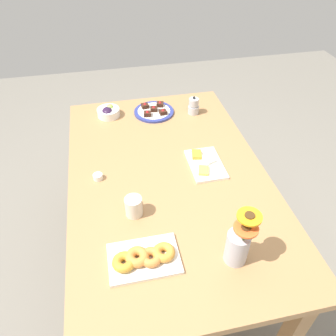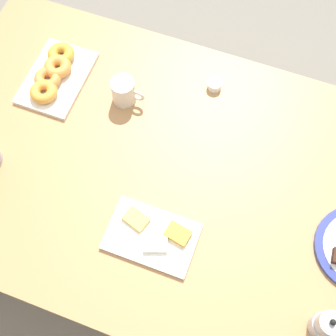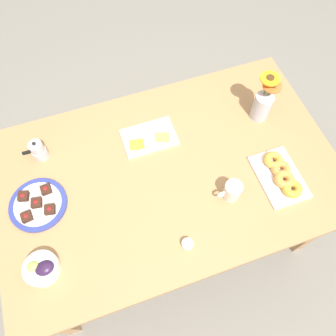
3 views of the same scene
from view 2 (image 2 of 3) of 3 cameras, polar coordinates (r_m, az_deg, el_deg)
The scene contains 7 objects.
ground_plane at distance 2.15m, azimuth -0.00°, elevation -8.48°, with size 6.00×6.00×0.00m, color slate.
dining_table at distance 1.53m, azimuth -0.00°, elevation -1.91°, with size 1.60×1.00×0.74m.
coffee_mug at distance 1.54m, azimuth -5.40°, elevation 9.32°, with size 0.11×0.08×0.09m.
cheese_platter at distance 1.37m, azimuth -1.83°, elevation -8.25°, with size 0.26×0.17×0.03m.
croissant_platter at distance 1.65m, azimuth -13.68°, elevation 11.03°, with size 0.19×0.28×0.05m.
jam_cup_honey at distance 1.60m, azimuth 5.71°, elevation 10.08°, with size 0.05×0.05×0.03m.
moka_pot at distance 1.35m, azimuth 18.67°, elevation -17.67°, with size 0.11×0.07×0.12m.
Camera 2 is at (0.20, -0.54, 2.07)m, focal length 50.00 mm.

